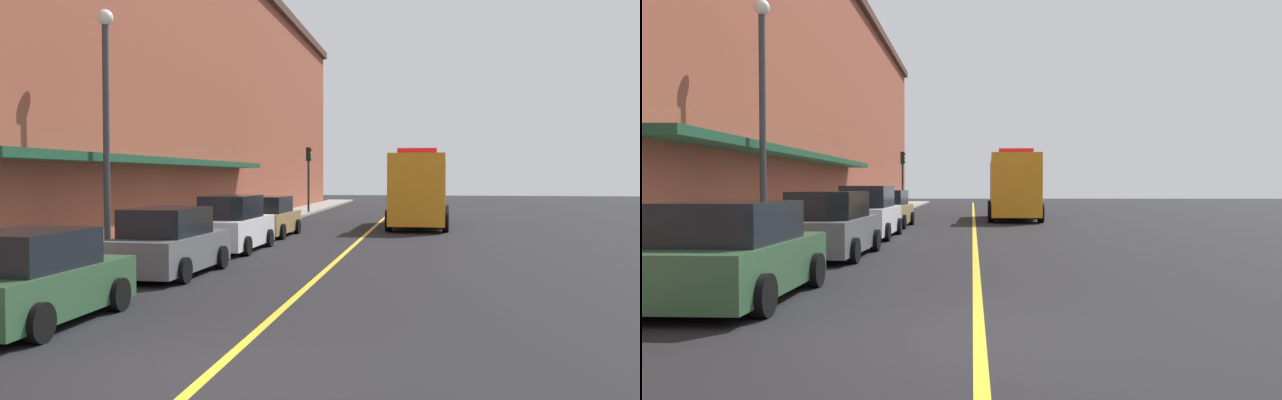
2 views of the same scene
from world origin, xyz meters
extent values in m
plane|color=black|center=(0.00, 25.00, 0.00)|extent=(112.00, 112.00, 0.00)
cube|color=gray|center=(-6.20, 25.00, 0.07)|extent=(2.40, 70.00, 0.15)
cube|color=gold|center=(0.00, 25.00, 0.00)|extent=(0.16, 70.00, 0.01)
cube|color=brown|center=(-11.60, 24.00, 7.09)|extent=(8.39, 64.00, 14.17)
cube|color=#19472D|center=(-6.85, 16.00, 3.10)|extent=(1.20, 22.40, 0.24)
cube|color=#2D5133|center=(-4.00, 2.29, 0.58)|extent=(1.95, 4.18, 0.81)
cube|color=black|center=(-4.00, 2.08, 1.31)|extent=(1.72, 2.31, 0.66)
cylinder|color=black|center=(-4.90, 3.59, 0.32)|extent=(0.24, 0.65, 0.64)
cylinder|color=black|center=(-3.03, 3.54, 0.32)|extent=(0.24, 0.65, 0.64)
cylinder|color=black|center=(-3.10, 0.98, 0.32)|extent=(0.24, 0.65, 0.64)
cube|color=#595B60|center=(-3.86, 8.27, 0.61)|extent=(1.95, 4.41, 0.87)
cube|color=black|center=(-3.87, 8.05, 1.40)|extent=(1.71, 2.45, 0.71)
cylinder|color=black|center=(-4.73, 9.65, 0.32)|extent=(0.24, 0.65, 0.64)
cylinder|color=black|center=(-2.90, 9.59, 0.32)|extent=(0.24, 0.65, 0.64)
cylinder|color=black|center=(-4.82, 6.95, 0.32)|extent=(0.24, 0.65, 0.64)
cylinder|color=black|center=(-2.99, 6.89, 0.32)|extent=(0.24, 0.65, 0.64)
cube|color=silver|center=(-3.87, 14.09, 0.65)|extent=(1.78, 4.68, 0.95)
cube|color=black|center=(-3.87, 13.85, 1.51)|extent=(1.58, 2.58, 0.78)
cylinder|color=black|center=(-4.72, 15.54, 0.32)|extent=(0.23, 0.64, 0.64)
cylinder|color=black|center=(-2.98, 15.52, 0.32)|extent=(0.23, 0.64, 0.64)
cylinder|color=black|center=(-4.76, 12.65, 0.32)|extent=(0.23, 0.64, 0.64)
cylinder|color=black|center=(-3.02, 12.63, 0.32)|extent=(0.23, 0.64, 0.64)
cube|color=#A5844C|center=(-4.03, 19.77, 0.60)|extent=(1.99, 4.57, 0.84)
cube|color=black|center=(-4.04, 19.55, 1.36)|extent=(1.76, 2.53, 0.69)
cylinder|color=black|center=(-4.95, 21.20, 0.32)|extent=(0.24, 0.65, 0.64)
cylinder|color=black|center=(-3.05, 21.15, 0.32)|extent=(0.24, 0.65, 0.64)
cylinder|color=black|center=(-5.02, 18.40, 0.32)|extent=(0.24, 0.65, 0.64)
cylinder|color=black|center=(-3.12, 18.35, 0.32)|extent=(0.24, 0.65, 0.64)
cube|color=orange|center=(2.17, 22.95, 1.94)|extent=(2.59, 2.35, 3.28)
cube|color=#3F3F42|center=(2.26, 27.21, 1.81)|extent=(2.66, 5.63, 3.02)
cube|color=red|center=(2.17, 22.95, 3.70)|extent=(1.79, 0.64, 0.24)
cylinder|color=black|center=(3.45, 23.00, 0.50)|extent=(0.32, 1.01, 1.00)
cylinder|color=black|center=(0.88, 23.06, 0.50)|extent=(0.32, 1.01, 1.00)
cylinder|color=black|center=(3.53, 26.48, 0.50)|extent=(0.32, 1.01, 1.00)
cylinder|color=black|center=(0.96, 26.54, 0.50)|extent=(0.32, 1.01, 1.00)
cylinder|color=black|center=(3.58, 28.73, 0.50)|extent=(0.32, 1.01, 1.00)
cylinder|color=black|center=(1.01, 28.79, 0.50)|extent=(0.32, 1.01, 1.00)
cylinder|color=#4C4C51|center=(-5.35, 9.15, 0.68)|extent=(0.07, 0.07, 1.05)
cube|color=black|center=(-5.35, 9.15, 1.34)|extent=(0.14, 0.18, 0.28)
cylinder|color=#4C4C51|center=(-5.35, 10.63, 0.68)|extent=(0.07, 0.07, 1.05)
cube|color=black|center=(-5.35, 10.63, 1.34)|extent=(0.14, 0.18, 0.28)
cylinder|color=#33383D|center=(-5.95, 8.97, 3.40)|extent=(0.18, 0.18, 6.50)
sphere|color=white|center=(-5.95, 8.97, 6.87)|extent=(0.44, 0.44, 0.44)
cylinder|color=#232326|center=(-5.30, 36.45, 1.85)|extent=(0.14, 0.14, 3.40)
cube|color=black|center=(-5.30, 36.45, 4.00)|extent=(0.28, 0.36, 0.90)
sphere|color=red|center=(-5.14, 36.45, 4.30)|extent=(0.16, 0.16, 0.16)
sphere|color=gold|center=(-5.14, 36.45, 4.00)|extent=(0.16, 0.16, 0.16)
sphere|color=green|center=(-5.14, 36.45, 3.70)|extent=(0.16, 0.16, 0.16)
camera|label=1|loc=(2.84, -8.63, 2.58)|focal=38.57mm
camera|label=2|loc=(-0.09, -7.37, 1.90)|focal=32.98mm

